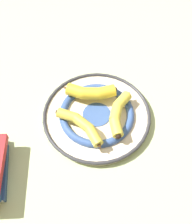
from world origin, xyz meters
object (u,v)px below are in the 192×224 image
at_px(banana_a, 118,112).
at_px(decorative_bowl, 96,116).
at_px(banana_b, 82,125).
at_px(banana_c, 90,92).

bearing_deg(banana_a, decorative_bowl, -84.43).
distance_m(decorative_bowl, banana_a, 0.08).
relative_size(decorative_bowl, banana_a, 2.03).
bearing_deg(banana_b, decorative_bowl, -85.68).
xyz_separation_m(banana_b, banana_c, (0.05, -0.11, 0.00)).
bearing_deg(decorative_bowl, banana_b, 87.31).
height_order(decorative_bowl, banana_b, banana_b).
height_order(banana_b, banana_c, banana_c).
distance_m(banana_a, banana_c, 0.12).
relative_size(banana_a, banana_b, 0.89).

